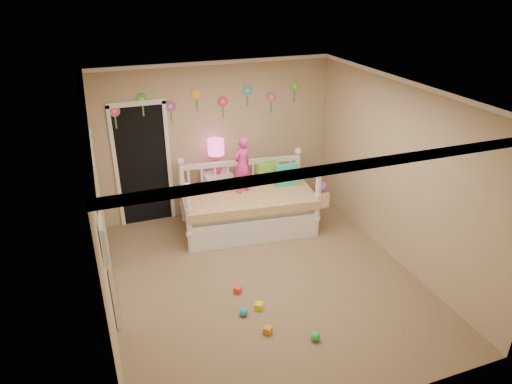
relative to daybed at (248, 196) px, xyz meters
name	(u,v)px	position (x,y,z in m)	size (l,w,h in m)	color
floor	(264,279)	(-0.26, -1.43, -0.58)	(4.00, 4.50, 0.01)	#7F684C
ceiling	(266,92)	(-0.26, -1.43, 2.02)	(4.00, 4.50, 0.01)	white
back_wall	(217,140)	(-0.26, 0.82, 0.72)	(4.00, 0.01, 2.60)	tan
left_wall	(99,221)	(-2.26, -1.43, 0.72)	(0.01, 4.50, 2.60)	tan
right_wall	(399,173)	(1.74, -1.43, 0.72)	(0.01, 4.50, 2.60)	tan
crown_molding	(266,94)	(-0.26, -1.43, 1.99)	(4.00, 4.50, 0.06)	white
daybed	(248,196)	(0.00, 0.00, 0.00)	(2.12, 1.14, 1.15)	white
pillow_turquoise	(286,175)	(0.69, 0.06, 0.25)	(0.36, 0.13, 0.36)	#22AB8D
pillow_lime	(267,173)	(0.44, 0.27, 0.24)	(0.37, 0.14, 0.35)	#7AC13B
child	(242,165)	(-0.07, 0.06, 0.53)	(0.34, 0.22, 0.92)	#EC3599
nightstand	(218,194)	(-0.33, 0.64, -0.19)	(0.46, 0.35, 0.77)	white
table_lamp	(216,151)	(-0.33, 0.64, 0.59)	(0.27, 0.27, 0.59)	#E51E75
closet_doorway	(143,164)	(-1.51, 0.81, 0.46)	(0.90, 0.04, 2.07)	black
flower_decals	(210,103)	(-0.35, 0.81, 1.36)	(3.40, 0.02, 0.50)	#B2668C
mirror_closet	(104,227)	(-2.22, -1.13, 0.47)	(0.07, 1.30, 2.10)	white
wall_picture	(103,241)	(-2.23, -2.33, 0.97)	(0.05, 0.34, 0.42)	white
hanging_bag	(322,195)	(1.01, -0.61, 0.13)	(0.20, 0.16, 0.36)	beige
toy_scatter	(269,310)	(-0.47, -2.12, -0.52)	(0.80, 1.30, 0.11)	#996666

